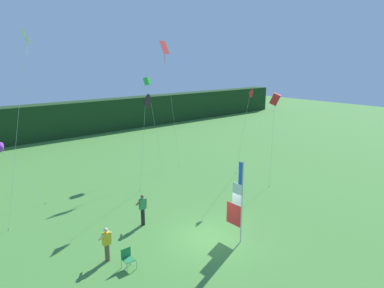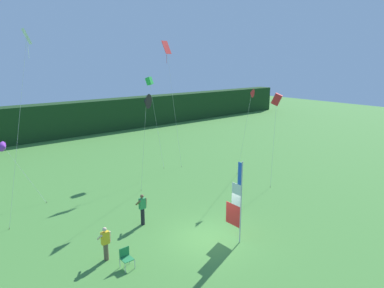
{
  "view_description": "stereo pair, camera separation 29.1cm",
  "coord_description": "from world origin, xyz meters",
  "px_view_note": "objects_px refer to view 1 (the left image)",
  "views": [
    {
      "loc": [
        -11.06,
        -11.63,
        9.0
      ],
      "look_at": [
        0.96,
        2.55,
        4.39
      ],
      "focal_mm": 32.07,
      "sensor_mm": 36.0,
      "label": 1
    },
    {
      "loc": [
        -10.84,
        -11.81,
        9.0
      ],
      "look_at": [
        0.96,
        2.55,
        4.39
      ],
      "focal_mm": 32.07,
      "sensor_mm": 36.0,
      "label": 2
    }
  ],
  "objects_px": {
    "kite_white_diamond_0": "(24,49)",
    "kite_red_delta_4": "(250,94)",
    "kite_purple_delta_2": "(2,148)",
    "kite_black_delta_6": "(145,101)",
    "person_near_banner": "(107,243)",
    "kite_red_box_5": "(275,99)",
    "banner_flag": "(237,203)",
    "person_mid_field": "(143,209)",
    "kite_red_diamond_3": "(165,53)",
    "kite_green_box_1": "(147,82)",
    "folding_chair": "(128,257)"
  },
  "relations": [
    {
      "from": "kite_black_delta_6",
      "to": "kite_red_box_5",
      "type": "bearing_deg",
      "value": -18.49
    },
    {
      "from": "kite_green_box_1",
      "to": "kite_purple_delta_2",
      "type": "bearing_deg",
      "value": -173.28
    },
    {
      "from": "folding_chair",
      "to": "kite_red_box_5",
      "type": "xyz_separation_m",
      "value": [
        14.16,
        2.97,
        5.65
      ]
    },
    {
      "from": "kite_red_box_5",
      "to": "kite_black_delta_6",
      "type": "relative_size",
      "value": 0.96
    },
    {
      "from": "folding_chair",
      "to": "kite_red_box_5",
      "type": "distance_m",
      "value": 15.54
    },
    {
      "from": "folding_chair",
      "to": "person_near_banner",
      "type": "bearing_deg",
      "value": 111.57
    },
    {
      "from": "banner_flag",
      "to": "kite_white_diamond_0",
      "type": "bearing_deg",
      "value": 123.56
    },
    {
      "from": "person_mid_field",
      "to": "kite_black_delta_6",
      "type": "relative_size",
      "value": 0.26
    },
    {
      "from": "banner_flag",
      "to": "person_near_banner",
      "type": "bearing_deg",
      "value": 156.42
    },
    {
      "from": "banner_flag",
      "to": "kite_purple_delta_2",
      "type": "relative_size",
      "value": 1.05
    },
    {
      "from": "kite_black_delta_6",
      "to": "kite_red_diamond_3",
      "type": "bearing_deg",
      "value": 44.13
    },
    {
      "from": "kite_green_box_1",
      "to": "kite_red_box_5",
      "type": "relative_size",
      "value": 1.14
    },
    {
      "from": "kite_red_box_5",
      "to": "folding_chair",
      "type": "bearing_deg",
      "value": -168.16
    },
    {
      "from": "banner_flag",
      "to": "folding_chair",
      "type": "bearing_deg",
      "value": 164.85
    },
    {
      "from": "folding_chair",
      "to": "kite_purple_delta_2",
      "type": "bearing_deg",
      "value": 101.97
    },
    {
      "from": "banner_flag",
      "to": "kite_red_delta_4",
      "type": "height_order",
      "value": "kite_red_delta_4"
    },
    {
      "from": "kite_green_box_1",
      "to": "kite_red_delta_4",
      "type": "relative_size",
      "value": 1.09
    },
    {
      "from": "person_mid_field",
      "to": "kite_black_delta_6",
      "type": "xyz_separation_m",
      "value": [
        2.33,
        3.0,
        5.49
      ]
    },
    {
      "from": "kite_red_delta_4",
      "to": "kite_black_delta_6",
      "type": "distance_m",
      "value": 7.59
    },
    {
      "from": "kite_white_diamond_0",
      "to": "kite_black_delta_6",
      "type": "relative_size",
      "value": 1.53
    },
    {
      "from": "kite_white_diamond_0",
      "to": "banner_flag",
      "type": "bearing_deg",
      "value": -56.44
    },
    {
      "from": "person_mid_field",
      "to": "kite_red_delta_4",
      "type": "xyz_separation_m",
      "value": [
        9.58,
        0.74,
        5.68
      ]
    },
    {
      "from": "kite_purple_delta_2",
      "to": "kite_black_delta_6",
      "type": "bearing_deg",
      "value": -33.4
    },
    {
      "from": "kite_red_diamond_3",
      "to": "kite_black_delta_6",
      "type": "relative_size",
      "value": 1.51
    },
    {
      "from": "banner_flag",
      "to": "kite_red_box_5",
      "type": "height_order",
      "value": "kite_red_box_5"
    },
    {
      "from": "person_mid_field",
      "to": "kite_black_delta_6",
      "type": "distance_m",
      "value": 6.68
    },
    {
      "from": "banner_flag",
      "to": "kite_black_delta_6",
      "type": "relative_size",
      "value": 0.62
    },
    {
      "from": "kite_purple_delta_2",
      "to": "kite_white_diamond_0",
      "type": "bearing_deg",
      "value": -63.77
    },
    {
      "from": "kite_black_delta_6",
      "to": "kite_red_delta_4",
      "type": "bearing_deg",
      "value": -17.35
    },
    {
      "from": "folding_chair",
      "to": "kite_white_diamond_0",
      "type": "bearing_deg",
      "value": 97.24
    },
    {
      "from": "person_near_banner",
      "to": "kite_red_delta_4",
      "type": "distance_m",
      "value": 14.22
    },
    {
      "from": "kite_green_box_1",
      "to": "kite_red_diamond_3",
      "type": "relative_size",
      "value": 0.73
    },
    {
      "from": "kite_red_diamond_3",
      "to": "kite_red_delta_4",
      "type": "xyz_separation_m",
      "value": [
        1.92,
        -7.43,
        -2.89
      ]
    },
    {
      "from": "kite_green_box_1",
      "to": "kite_red_delta_4",
      "type": "bearing_deg",
      "value": -70.27
    },
    {
      "from": "kite_purple_delta_2",
      "to": "kite_black_delta_6",
      "type": "distance_m",
      "value": 9.21
    },
    {
      "from": "person_near_banner",
      "to": "kite_red_box_5",
      "type": "bearing_deg",
      "value": 7.33
    },
    {
      "from": "kite_red_delta_4",
      "to": "folding_chair",
      "type": "bearing_deg",
      "value": -163.0
    },
    {
      "from": "person_mid_field",
      "to": "kite_purple_delta_2",
      "type": "height_order",
      "value": "kite_purple_delta_2"
    },
    {
      "from": "kite_white_diamond_0",
      "to": "kite_red_delta_4",
      "type": "height_order",
      "value": "kite_white_diamond_0"
    },
    {
      "from": "kite_white_diamond_0",
      "to": "kite_red_delta_4",
      "type": "bearing_deg",
      "value": -18.95
    },
    {
      "from": "banner_flag",
      "to": "kite_green_box_1",
      "type": "relative_size",
      "value": 0.56
    },
    {
      "from": "kite_white_diamond_0",
      "to": "kite_black_delta_6",
      "type": "height_order",
      "value": "kite_white_diamond_0"
    },
    {
      "from": "kite_green_box_1",
      "to": "kite_purple_delta_2",
      "type": "xyz_separation_m",
      "value": [
        -11.55,
        -1.36,
        -3.46
      ]
    },
    {
      "from": "person_near_banner",
      "to": "person_mid_field",
      "type": "distance_m",
      "value": 3.69
    },
    {
      "from": "kite_green_box_1",
      "to": "kite_red_diamond_3",
      "type": "bearing_deg",
      "value": -42.99
    },
    {
      "from": "folding_chair",
      "to": "kite_black_delta_6",
      "type": "distance_m",
      "value": 9.84
    },
    {
      "from": "person_mid_field",
      "to": "kite_red_delta_4",
      "type": "bearing_deg",
      "value": 4.39
    },
    {
      "from": "kite_red_delta_4",
      "to": "kite_black_delta_6",
      "type": "relative_size",
      "value": 1.01
    },
    {
      "from": "person_near_banner",
      "to": "kite_red_diamond_3",
      "type": "distance_m",
      "value": 17.13
    },
    {
      "from": "person_mid_field",
      "to": "kite_white_diamond_0",
      "type": "height_order",
      "value": "kite_white_diamond_0"
    }
  ]
}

